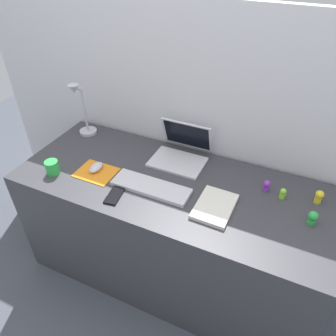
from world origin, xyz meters
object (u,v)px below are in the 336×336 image
object	(u,v)px
keyboard	(151,187)
mouse	(96,167)
coffee_mug	(52,167)
toy_figurine_purple	(267,185)
toy_figurine_lime	(283,193)
cell_phone	(114,196)
toy_figurine_green	(313,217)
notebook_pad	(215,206)
laptop	(182,150)
toy_figurine_yellow	(319,196)
desk_lamp	(82,111)

from	to	relation	value
keyboard	mouse	size ratio (longest dim) A/B	4.27
coffee_mug	toy_figurine_purple	distance (m)	1.13
coffee_mug	toy_figurine_lime	xyz separation A→B (m)	(1.16, 0.32, -0.01)
keyboard	coffee_mug	world-z (taller)	coffee_mug
cell_phone	toy_figurine_green	world-z (taller)	toy_figurine_green
cell_phone	notebook_pad	xyz separation A→B (m)	(0.48, 0.13, 0.01)
coffee_mug	toy_figurine_green	bearing A→B (deg)	8.73
cell_phone	mouse	bearing A→B (deg)	137.54
laptop	toy_figurine_yellow	distance (m)	0.75
keyboard	toy_figurine_yellow	distance (m)	0.82
mouse	laptop	bearing A→B (deg)	39.48
toy_figurine_green	cell_phone	bearing A→B (deg)	-166.25
toy_figurine_lime	toy_figurine_yellow	size ratio (longest dim) A/B	0.80
notebook_pad	coffee_mug	xyz separation A→B (m)	(-0.88, -0.11, 0.03)
mouse	desk_lamp	size ratio (longest dim) A/B	0.27
desk_lamp	toy_figurine_purple	distance (m)	1.16
mouse	toy_figurine_lime	bearing A→B (deg)	11.88
notebook_pad	toy_figurine_purple	xyz separation A→B (m)	(0.20, 0.23, 0.02)
keyboard	toy_figurine_purple	size ratio (longest dim) A/B	6.79
toy_figurine_purple	toy_figurine_green	xyz separation A→B (m)	(0.23, -0.14, 0.00)
laptop	toy_figurine_lime	size ratio (longest dim) A/B	5.32
laptop	desk_lamp	distance (m)	0.67
laptop	cell_phone	distance (m)	0.48
desk_lamp	laptop	bearing A→B (deg)	2.19
notebook_pad	toy_figurine_yellow	xyz separation A→B (m)	(0.44, 0.25, 0.03)
coffee_mug	toy_figurine_lime	distance (m)	1.20
coffee_mug	toy_figurine_purple	bearing A→B (deg)	17.59
mouse	notebook_pad	bearing A→B (deg)	-0.49
desk_lamp	toy_figurine_yellow	size ratio (longest dim) A/B	4.99
laptop	toy_figurine_lime	distance (m)	0.59
toy_figurine_yellow	toy_figurine_green	bearing A→B (deg)	-95.16
notebook_pad	toy_figurine_lime	distance (m)	0.35
desk_lamp	toy_figurine_yellow	world-z (taller)	desk_lamp
laptop	notebook_pad	bearing A→B (deg)	-45.98
notebook_pad	toy_figurine_yellow	distance (m)	0.51
toy_figurine_purple	toy_figurine_lime	distance (m)	0.09
keyboard	toy_figurine_purple	distance (m)	0.58
laptop	mouse	bearing A→B (deg)	-140.52
mouse	toy_figurine_yellow	distance (m)	1.15
mouse	toy_figurine_purple	bearing A→B (deg)	14.35
keyboard	toy_figurine_green	bearing A→B (deg)	6.84
cell_phone	notebook_pad	world-z (taller)	notebook_pad
keyboard	toy_figurine_yellow	bearing A→B (deg)	17.72
keyboard	cell_phone	distance (m)	0.19
keyboard	coffee_mug	distance (m)	0.55
laptop	coffee_mug	size ratio (longest dim) A/B	3.94
laptop	toy_figurine_green	world-z (taller)	laptop
laptop	toy_figurine_lime	xyz separation A→B (m)	(0.58, -0.11, -0.02)
mouse	coffee_mug	xyz separation A→B (m)	(-0.20, -0.12, 0.02)
toy_figurine_purple	toy_figurine_lime	size ratio (longest dim) A/B	1.07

